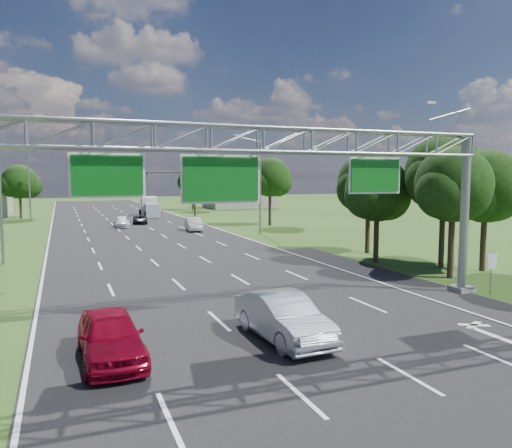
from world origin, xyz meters
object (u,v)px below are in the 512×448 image
regulatory_sign (492,265)px  traffic_signal (171,182)px  sign_gantry (262,154)px  box_truck (150,207)px  silver_sedan (283,317)px  red_coupe (111,336)px

regulatory_sign → traffic_signal: bearing=95.2°
regulatory_sign → traffic_signal: (-4.92, 54.02, 3.66)m
sign_gantry → regulatory_sign: sign_gantry is taller
regulatory_sign → sign_gantry: bearing=175.2°
regulatory_sign → traffic_signal: traffic_signal is taller
box_truck → silver_sedan: bearing=-88.4°
silver_sedan → box_truck: box_truck is taller
traffic_signal → silver_sedan: 57.25m
sign_gantry → traffic_signal: bearing=82.3°
regulatory_sign → silver_sedan: 12.95m
red_coupe → silver_sedan: (6.06, -0.16, 0.03)m
red_coupe → silver_sedan: size_ratio=0.94×
regulatory_sign → box_truck: bearing=97.7°
regulatory_sign → box_truck: 57.26m
traffic_signal → silver_sedan: (-7.76, -56.56, -4.32)m
silver_sedan → box_truck: size_ratio=0.66×
traffic_signal → red_coupe: 58.23m
sign_gantry → traffic_signal: (7.15, 53.00, -1.72)m
traffic_signal → red_coupe: bearing=-103.8°
regulatory_sign → silver_sedan: size_ratio=0.41×
regulatory_sign → red_coupe: (-18.74, -2.38, -0.69)m
regulatory_sign → traffic_signal: 54.37m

